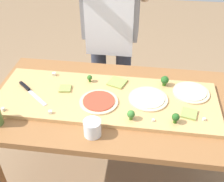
% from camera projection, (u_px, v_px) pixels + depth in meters
% --- Properties ---
extents(ground_plane, '(8.00, 8.00, 0.00)m').
position_uv_depth(ground_plane, '(114.00, 177.00, 2.15)').
color(ground_plane, '#896B4C').
extents(prep_table, '(1.53, 0.82, 0.76)m').
position_uv_depth(prep_table, '(115.00, 114.00, 1.75)').
color(prep_table, brown).
rests_on(prep_table, ground).
extents(cutting_board, '(1.33, 0.47, 0.02)m').
position_uv_depth(cutting_board, '(106.00, 98.00, 1.69)').
color(cutting_board, tan).
rests_on(cutting_board, prep_table).
extents(chefs_knife, '(0.24, 0.20, 0.02)m').
position_uv_depth(chefs_knife, '(29.00, 90.00, 1.72)').
color(chefs_knife, '#B7BABF').
rests_on(chefs_knife, cutting_board).
extents(pizza_whole_white_garlic, '(0.23, 0.23, 0.02)m').
position_uv_depth(pizza_whole_white_garlic, '(148.00, 98.00, 1.65)').
color(pizza_whole_white_garlic, beige).
rests_on(pizza_whole_white_garlic, cutting_board).
extents(pizza_whole_cheese_artichoke, '(0.22, 0.22, 0.02)m').
position_uv_depth(pizza_whole_cheese_artichoke, '(191.00, 92.00, 1.70)').
color(pizza_whole_cheese_artichoke, beige).
rests_on(pizza_whole_cheese_artichoke, cutting_board).
extents(pizza_whole_tomato_red, '(0.23, 0.23, 0.02)m').
position_uv_depth(pizza_whole_tomato_red, '(99.00, 101.00, 1.63)').
color(pizza_whole_tomato_red, beige).
rests_on(pizza_whole_tomato_red, cutting_board).
extents(pizza_slice_near_left, '(0.10, 0.10, 0.01)m').
position_uv_depth(pizza_slice_near_left, '(189.00, 114.00, 1.55)').
color(pizza_slice_near_left, '#899E4C').
rests_on(pizza_slice_near_left, cutting_board).
extents(pizza_slice_near_right, '(0.08, 0.08, 0.01)m').
position_uv_depth(pizza_slice_near_right, '(65.00, 89.00, 1.73)').
color(pizza_slice_near_right, '#899E4C').
rests_on(pizza_slice_near_right, cutting_board).
extents(pizza_slice_center, '(0.13, 0.13, 0.01)m').
position_uv_depth(pizza_slice_center, '(117.00, 82.00, 1.79)').
color(pizza_slice_center, '#899E4C').
rests_on(pizza_slice_center, cutting_board).
extents(broccoli_floret_back_right, '(0.03, 0.03, 0.05)m').
position_uv_depth(broccoli_floret_back_right, '(90.00, 78.00, 1.78)').
color(broccoli_floret_back_right, '#366618').
rests_on(broccoli_floret_back_right, cutting_board).
extents(broccoli_floret_center_right, '(0.05, 0.05, 0.07)m').
position_uv_depth(broccoli_floret_center_right, '(165.00, 80.00, 1.74)').
color(broccoli_floret_center_right, '#2C5915').
rests_on(broccoli_floret_center_right, cutting_board).
extents(broccoli_floret_front_mid, '(0.04, 0.04, 0.06)m').
position_uv_depth(broccoli_floret_front_mid, '(176.00, 117.00, 1.48)').
color(broccoli_floret_front_mid, '#2C5915').
rests_on(broccoli_floret_front_mid, cutting_board).
extents(broccoli_floret_back_left, '(0.04, 0.04, 0.06)m').
position_uv_depth(broccoli_floret_back_left, '(131.00, 114.00, 1.50)').
color(broccoli_floret_back_left, '#3F7220').
rests_on(broccoli_floret_back_left, cutting_board).
extents(cheese_crumble_a, '(0.01, 0.01, 0.01)m').
position_uv_depth(cheese_crumble_a, '(153.00, 120.00, 1.51)').
color(cheese_crumble_a, white).
rests_on(cheese_crumble_a, cutting_board).
extents(cheese_crumble_b, '(0.02, 0.02, 0.02)m').
position_uv_depth(cheese_crumble_b, '(3.00, 109.00, 1.58)').
color(cheese_crumble_b, silver).
rests_on(cheese_crumble_b, cutting_board).
extents(cheese_crumble_c, '(0.03, 0.03, 0.02)m').
position_uv_depth(cheese_crumble_c, '(54.00, 74.00, 1.85)').
color(cheese_crumble_c, silver).
rests_on(cheese_crumble_c, cutting_board).
extents(cheese_crumble_d, '(0.02, 0.02, 0.02)m').
position_uv_depth(cheese_crumble_d, '(50.00, 112.00, 1.56)').
color(cheese_crumble_d, white).
rests_on(cheese_crumble_d, cutting_board).
extents(cheese_crumble_e, '(0.02, 0.02, 0.01)m').
position_uv_depth(cheese_crumble_e, '(204.00, 119.00, 1.51)').
color(cheese_crumble_e, silver).
rests_on(cheese_crumble_e, cutting_board).
extents(flour_cup, '(0.09, 0.09, 0.09)m').
position_uv_depth(flour_cup, '(92.00, 129.00, 1.44)').
color(flour_cup, white).
rests_on(flour_cup, prep_table).
extents(cook_center, '(0.54, 0.39, 1.67)m').
position_uv_depth(cook_center, '(111.00, 23.00, 2.01)').
color(cook_center, '#333847').
rests_on(cook_center, ground).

